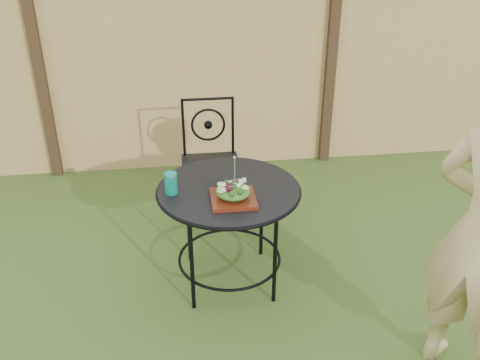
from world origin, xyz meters
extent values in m
plane|color=#2A4817|center=(0.00, 0.00, 0.00)|extent=(60.00, 60.00, 0.00)
cube|color=#DFB56E|center=(0.00, 2.20, 0.90)|extent=(8.00, 0.05, 1.80)
cube|color=black|center=(-1.30, 2.15, 0.95)|extent=(0.09, 0.09, 1.90)
cube|color=black|center=(1.30, 2.15, 0.95)|extent=(0.09, 0.09, 1.90)
cylinder|color=black|center=(0.16, 0.37, 0.71)|extent=(0.90, 0.90, 0.02)
torus|color=black|center=(0.16, 0.37, 0.71)|extent=(0.92, 0.92, 0.02)
torus|color=black|center=(0.16, 0.37, 0.18)|extent=(0.70, 0.70, 0.02)
cylinder|color=black|center=(0.42, 0.64, 0.35)|extent=(0.03, 0.03, 0.71)
cylinder|color=black|center=(-0.11, 0.64, 0.35)|extent=(0.03, 0.03, 0.71)
cylinder|color=black|center=(-0.11, 0.11, 0.35)|extent=(0.03, 0.03, 0.71)
cylinder|color=black|center=(0.42, 0.11, 0.35)|extent=(0.03, 0.03, 0.71)
cube|color=black|center=(0.10, 1.23, 0.45)|extent=(0.46, 0.46, 0.03)
cylinder|color=black|center=(0.10, 1.44, 0.94)|extent=(0.42, 0.02, 0.02)
torus|color=black|center=(0.10, 1.44, 0.72)|extent=(0.28, 0.02, 0.28)
cylinder|color=black|center=(-0.10, 1.03, 0.22)|extent=(0.02, 0.02, 0.44)
cylinder|color=black|center=(0.30, 1.03, 0.22)|extent=(0.02, 0.02, 0.44)
cylinder|color=black|center=(-0.10, 1.43, 0.22)|extent=(0.02, 0.02, 0.44)
cylinder|color=black|center=(0.30, 1.43, 0.22)|extent=(0.02, 0.02, 0.44)
cylinder|color=black|center=(-0.10, 1.44, 0.70)|extent=(0.02, 0.02, 0.50)
cylinder|color=black|center=(0.30, 1.44, 0.70)|extent=(0.02, 0.02, 0.50)
cube|color=#47160A|center=(0.17, 0.22, 0.74)|extent=(0.27, 0.27, 0.02)
ellipsoid|color=#235614|center=(0.17, 0.22, 0.79)|extent=(0.21, 0.21, 0.08)
cylinder|color=silver|center=(0.18, 0.22, 0.92)|extent=(0.01, 0.01, 0.18)
cylinder|color=#0B806A|center=(-0.20, 0.36, 0.79)|extent=(0.08, 0.08, 0.14)
camera|label=1|loc=(-0.15, -2.56, 2.37)|focal=40.00mm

